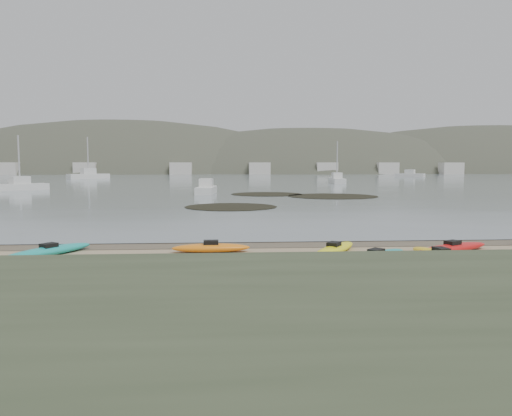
{
  "coord_description": "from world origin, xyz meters",
  "views": [
    {
      "loc": [
        -1.4,
        -21.05,
        3.35
      ],
      "look_at": [
        0.0,
        0.0,
        1.5
      ],
      "focal_mm": 35.0,
      "sensor_mm": 36.0,
      "label": 1
    }
  ],
  "objects": [
    {
      "name": "ground",
      "position": [
        0.0,
        0.0,
        0.0
      ],
      "size": [
        600.0,
        600.0,
        0.0
      ],
      "primitive_type": "plane",
      "color": "tan",
      "rests_on": "ground"
    },
    {
      "name": "wet_sand",
      "position": [
        0.0,
        -0.3,
        0.0
      ],
      "size": [
        60.0,
        60.0,
        0.0
      ],
      "primitive_type": "plane",
      "color": "brown",
      "rests_on": "ground"
    },
    {
      "name": "water",
      "position": [
        0.0,
        300.0,
        0.01
      ],
      "size": [
        1200.0,
        1200.0,
        0.0
      ],
      "primitive_type": "plane",
      "color": "slate",
      "rests_on": "ground"
    },
    {
      "name": "kayaks",
      "position": [
        0.32,
        -4.02,
        0.17
      ],
      "size": [
        24.26,
        7.04,
        0.34
      ],
      "color": "red",
      "rests_on": "ground"
    },
    {
      "name": "kelp_mats",
      "position": [
        5.19,
        28.15,
        0.03
      ],
      "size": [
        19.08,
        23.9,
        0.04
      ],
      "color": "black",
      "rests_on": "water"
    },
    {
      "name": "moored_boats",
      "position": [
        -3.9,
        78.91,
        0.56
      ],
      "size": [
        89.05,
        79.78,
        1.32
      ],
      "color": "silver",
      "rests_on": "ground"
    },
    {
      "name": "far_hills",
      "position": [
        39.38,
        193.97,
        -15.93
      ],
      "size": [
        550.0,
        135.0,
        80.0
      ],
      "color": "#384235",
      "rests_on": "ground"
    },
    {
      "name": "far_town",
      "position": [
        6.0,
        145.0,
        2.0
      ],
      "size": [
        199.0,
        5.0,
        4.0
      ],
      "color": "beige",
      "rests_on": "ground"
    }
  ]
}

